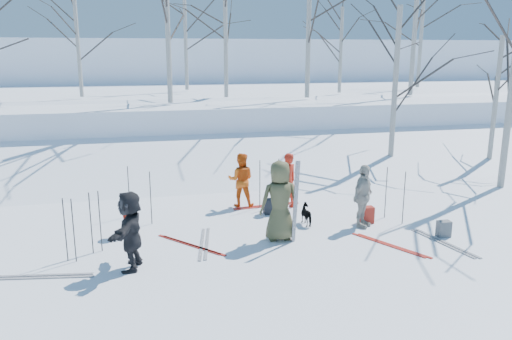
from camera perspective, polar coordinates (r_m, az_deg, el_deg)
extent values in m
plane|color=white|center=(11.46, 1.71, -8.04)|extent=(120.00, 120.00, 0.00)
cube|color=white|center=(17.99, -3.95, 0.39)|extent=(70.00, 9.49, 4.12)
cube|color=white|center=(27.63, -7.32, 6.66)|extent=(70.00, 18.00, 2.20)
cube|color=white|center=(48.44, -9.95, 10.61)|extent=(90.00, 30.00, 6.00)
imported|color=#48482B|center=(11.23, 2.75, -3.54)|extent=(0.90, 0.59, 1.84)
imported|color=#AF1F10|center=(13.55, 3.62, -1.25)|extent=(0.66, 0.56, 1.54)
imported|color=#DC5510|center=(13.72, -1.73, -1.13)|extent=(0.85, 0.73, 1.49)
imported|color=#AF1F10|center=(12.04, -14.29, -5.06)|extent=(0.53, 0.68, 0.93)
imported|color=beige|center=(12.34, 12.13, -2.95)|extent=(0.94, 0.88, 1.56)
imported|color=black|center=(10.08, -14.16, -6.70)|extent=(0.83, 1.54, 1.59)
imported|color=black|center=(12.46, 5.95, -5.08)|extent=(0.35, 0.63, 0.51)
cube|color=silver|center=(11.05, 4.49, -3.68)|extent=(0.09, 0.16, 1.90)
cube|color=silver|center=(11.09, 4.60, -3.62)|extent=(0.10, 0.23, 1.89)
cylinder|color=black|center=(12.58, -11.95, -3.14)|extent=(0.02, 0.02, 1.34)
cylinder|color=black|center=(13.57, 0.44, -1.63)|extent=(0.02, 0.02, 1.34)
cylinder|color=black|center=(13.20, 14.63, -2.51)|extent=(0.02, 0.02, 1.34)
cylinder|color=black|center=(13.76, 2.61, -1.43)|extent=(0.02, 0.02, 1.34)
cylinder|color=black|center=(11.15, -17.40, -5.63)|extent=(0.02, 0.02, 1.34)
cylinder|color=black|center=(12.82, 16.55, -3.10)|extent=(0.02, 0.02, 1.34)
cylinder|color=black|center=(10.87, -20.98, -6.42)|extent=(0.02, 0.02, 1.34)
cylinder|color=black|center=(10.77, -20.12, -6.52)|extent=(0.02, 0.02, 1.34)
cylinder|color=black|center=(11.10, -18.35, -5.79)|extent=(0.02, 0.02, 1.34)
cylinder|color=black|center=(13.28, -14.33, -2.39)|extent=(0.02, 0.02, 1.34)
cube|color=#A72519|center=(12.81, 12.55, -5.03)|extent=(0.32, 0.22, 0.42)
cube|color=#54575B|center=(12.40, 20.66, -6.32)|extent=(0.30, 0.20, 0.38)
cube|color=black|center=(13.21, 1.64, -4.18)|extent=(0.34, 0.24, 0.40)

